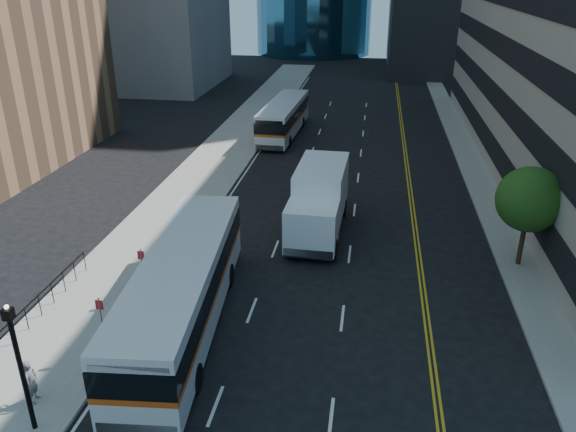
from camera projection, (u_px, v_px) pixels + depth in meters
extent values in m
plane|color=black|center=(327.00, 345.00, 22.50)|extent=(160.00, 160.00, 0.00)
cube|color=gray|center=(227.00, 150.00, 46.53)|extent=(5.00, 90.00, 0.15)
cube|color=gray|center=(470.00, 161.00, 43.84)|extent=(2.00, 90.00, 0.15)
cylinder|color=#332114|center=(521.00, 244.00, 27.99)|extent=(0.24, 0.24, 2.20)
sphere|color=#1B3F12|center=(530.00, 199.00, 27.02)|extent=(3.20, 3.20, 3.20)
cylinder|color=black|center=(23.00, 376.00, 17.41)|extent=(0.16, 0.16, 4.20)
cube|color=black|center=(8.00, 314.00, 16.49)|extent=(0.28, 0.28, 0.36)
cube|color=silver|center=(184.00, 306.00, 23.31)|extent=(3.90, 13.15, 1.19)
cube|color=#D54D14|center=(183.00, 292.00, 23.02)|extent=(3.92, 13.17, 0.24)
cube|color=black|center=(182.00, 279.00, 22.78)|extent=(3.92, 13.17, 0.97)
cube|color=silver|center=(180.00, 262.00, 22.46)|extent=(3.90, 13.15, 0.54)
cylinder|color=black|center=(124.00, 375.00, 20.01)|extent=(0.41, 1.10, 1.08)
cylinder|color=black|center=(195.00, 378.00, 19.85)|extent=(0.41, 1.10, 1.08)
cylinder|color=black|center=(176.00, 273.00, 26.71)|extent=(0.41, 1.10, 1.08)
cylinder|color=black|center=(229.00, 275.00, 26.56)|extent=(0.41, 1.10, 1.08)
cube|color=silver|center=(284.00, 126.00, 50.52)|extent=(3.05, 11.77, 1.07)
cube|color=#BE4C11|center=(284.00, 119.00, 50.27)|extent=(3.07, 11.79, 0.21)
cube|color=black|center=(284.00, 113.00, 50.05)|extent=(3.07, 11.79, 0.88)
cube|color=silver|center=(284.00, 105.00, 49.76)|extent=(3.05, 11.77, 0.49)
cylinder|color=black|center=(262.00, 140.00, 47.74)|extent=(0.33, 0.98, 0.97)
cylinder|color=black|center=(289.00, 141.00, 47.33)|extent=(0.33, 0.98, 0.97)
cylinder|color=black|center=(279.00, 121.00, 53.68)|extent=(0.33, 0.98, 0.97)
cylinder|color=black|center=(302.00, 122.00, 53.27)|extent=(0.33, 0.98, 0.97)
cube|color=white|center=(312.00, 227.00, 29.02)|extent=(2.73, 2.51, 2.32)
cube|color=black|center=(309.00, 227.00, 27.90)|extent=(2.45, 0.13, 1.22)
cube|color=white|center=(321.00, 188.00, 32.24)|extent=(2.81, 5.38, 2.87)
cube|color=black|center=(318.00, 223.00, 31.81)|extent=(2.27, 7.36, 0.28)
cylinder|color=black|center=(288.00, 245.00, 29.46)|extent=(0.34, 1.07, 1.06)
cylinder|color=black|center=(334.00, 249.00, 29.06)|extent=(0.34, 1.07, 1.06)
cylinder|color=black|center=(304.00, 205.00, 34.43)|extent=(0.34, 1.07, 1.06)
cylinder|color=black|center=(343.00, 208.00, 34.03)|extent=(0.34, 1.07, 1.06)
imported|color=slate|center=(31.00, 381.00, 19.05)|extent=(0.48, 0.66, 1.66)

